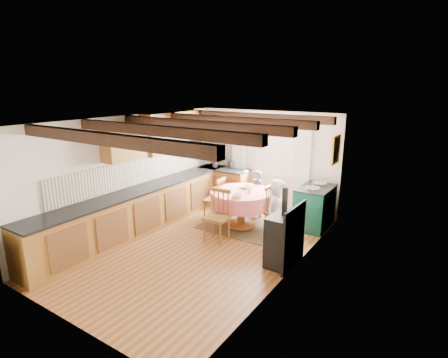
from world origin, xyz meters
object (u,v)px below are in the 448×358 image
Objects in this scene: chair_left at (214,198)px; child_right at (277,207)px; chair_near at (216,216)px; cast_iron_stove at (284,226)px; child_far at (258,193)px; cup at (250,190)px; aga_range at (315,207)px; chair_right at (277,210)px; dining_table at (241,209)px.

child_right is at bearing 82.61° from chair_left.
cast_iron_stove is at bearing -9.82° from chair_near.
child_far reaches higher than cup.
cast_iron_stove reaches higher than child_far.
chair_near is 10.25× the size of cup.
aga_range is 1.46m from cup.
aga_range is at bearing 47.92° from chair_near.
cast_iron_stove is at bearing 147.44° from child_far.
child_far is at bearing 84.89° from chair_near.
chair_right is at bearing 43.95° from chair_near.
child_far is (0.75, 0.70, 0.06)m from chair_left.
cast_iron_stove reaches higher than chair_near.
chair_near reaches higher than chair_right.
cup is at bearing 104.52° from child_right.
child_far is at bearing 104.01° from cup.
child_far is at bearing -175.99° from aga_range.
chair_left is at bearing 178.83° from cup.
dining_table is 0.90m from chair_near.
aga_range is 1.91m from cast_iron_stove.
chair_near is 1.04× the size of aga_range.
aga_range is at bearing 32.87° from dining_table.
chair_near is 0.75× the size of cast_iron_stove.
chair_near is 1.49m from cast_iron_stove.
chair_right is (1.57, -0.01, 0.02)m from chair_left.
child_far is at bearing 63.80° from child_right.
child_right reaches higher than cup.
chair_right is 0.95m from aga_range.
cast_iron_stove reaches higher than chair_right.
chair_left is 2.46m from cast_iron_stove.
chair_left is 0.99m from cup.
chair_near is 1.27m from chair_right.
dining_table is at bearing -147.13° from aga_range.
child_right is at bearing 157.40° from child_far.
child_far is at bearing 90.64° from dining_table.
chair_right reaches higher than chair_left.
cup is (0.93, -0.02, 0.36)m from chair_left.
cast_iron_stove is at bearing -35.84° from dining_table.
aga_range is at bearing 93.33° from cast_iron_stove.
child_right reaches higher than chair_near.
chair_left is at bearing 153.35° from cast_iron_stove.
child_right reaches higher than dining_table.
chair_near reaches higher than dining_table.
chair_near is 2.21m from aga_range.
cup is (0.21, 0.93, 0.33)m from chair_near.
child_far is (0.03, 1.65, 0.04)m from chair_near.
aga_range reaches higher than dining_table.
child_far reaches higher than chair_right.
chair_left is 0.71× the size of cast_iron_stove.
aga_range is 0.97m from child_right.
chair_near is 1.05× the size of chair_left.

